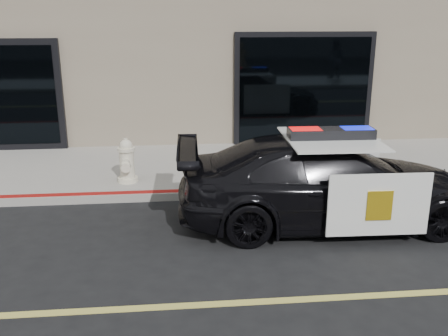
{
  "coord_description": "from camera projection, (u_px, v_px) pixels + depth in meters",
  "views": [
    {
      "loc": [
        -4.15,
        -5.13,
        3.29
      ],
      "look_at": [
        -3.44,
        2.2,
        1.0
      ],
      "focal_mm": 40.0,
      "sensor_mm": 36.0,
      "label": 1
    }
  ],
  "objects": [
    {
      "name": "sidewalk_n",
      "position": [
        363.0,
        163.0,
        11.2
      ],
      "size": [
        60.0,
        3.5,
        0.15
      ],
      "primitive_type": "cube",
      "color": "gray",
      "rests_on": "ground"
    },
    {
      "name": "police_car",
      "position": [
        328.0,
        181.0,
        8.02
      ],
      "size": [
        2.34,
        4.92,
        1.58
      ],
      "color": "black",
      "rests_on": "ground"
    },
    {
      "name": "fire_hydrant",
      "position": [
        127.0,
        162.0,
        9.6
      ],
      "size": [
        0.39,
        0.54,
        0.86
      ],
      "color": "silver",
      "rests_on": "sidewalk_n"
    }
  ]
}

